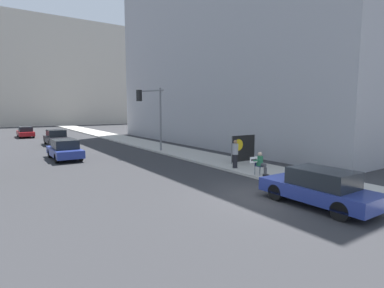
{
  "coord_description": "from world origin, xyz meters",
  "views": [
    {
      "loc": [
        -9.13,
        -8.1,
        3.58
      ],
      "look_at": [
        0.3,
        5.97,
        1.6
      ],
      "focal_mm": 28.0,
      "sensor_mm": 36.0,
      "label": 1
    }
  ],
  "objects_px": {
    "car_on_road_distant": "(25,132)",
    "car_on_road_midblock": "(56,137)",
    "parked_car_curbside": "(319,188)",
    "seated_protester": "(261,163)",
    "protest_banner": "(243,148)",
    "jogger_on_sidewalk": "(235,154)",
    "traffic_light_pole": "(153,108)",
    "car_on_road_nearest": "(65,149)"
  },
  "relations": [
    {
      "from": "jogger_on_sidewalk",
      "to": "car_on_road_midblock",
      "type": "relative_size",
      "value": 0.4
    },
    {
      "from": "seated_protester",
      "to": "car_on_road_nearest",
      "type": "xyz_separation_m",
      "value": [
        -7.33,
        11.86,
        -0.07
      ]
    },
    {
      "from": "seated_protester",
      "to": "car_on_road_nearest",
      "type": "height_order",
      "value": "car_on_road_nearest"
    },
    {
      "from": "jogger_on_sidewalk",
      "to": "parked_car_curbside",
      "type": "xyz_separation_m",
      "value": [
        -1.85,
        -6.64,
        -0.27
      ]
    },
    {
      "from": "car_on_road_distant",
      "to": "car_on_road_nearest",
      "type": "bearing_deg",
      "value": -88.01
    },
    {
      "from": "jogger_on_sidewalk",
      "to": "protest_banner",
      "type": "xyz_separation_m",
      "value": [
        1.6,
        1.01,
        0.1
      ]
    },
    {
      "from": "jogger_on_sidewalk",
      "to": "traffic_light_pole",
      "type": "bearing_deg",
      "value": -97.2
    },
    {
      "from": "protest_banner",
      "to": "car_on_road_midblock",
      "type": "distance_m",
      "value": 20.07
    },
    {
      "from": "seated_protester",
      "to": "traffic_light_pole",
      "type": "distance_m",
      "value": 11.31
    },
    {
      "from": "seated_protester",
      "to": "car_on_road_distant",
      "type": "distance_m",
      "value": 33.46
    },
    {
      "from": "jogger_on_sidewalk",
      "to": "car_on_road_nearest",
      "type": "bearing_deg",
      "value": -65.79
    },
    {
      "from": "car_on_road_midblock",
      "to": "car_on_road_distant",
      "type": "height_order",
      "value": "car_on_road_midblock"
    },
    {
      "from": "traffic_light_pole",
      "to": "protest_banner",
      "type": "bearing_deg",
      "value": -71.62
    },
    {
      "from": "jogger_on_sidewalk",
      "to": "car_on_road_midblock",
      "type": "distance_m",
      "value": 20.44
    },
    {
      "from": "seated_protester",
      "to": "car_on_road_nearest",
      "type": "bearing_deg",
      "value": 138.18
    },
    {
      "from": "seated_protester",
      "to": "traffic_light_pole",
      "type": "relative_size",
      "value": 0.23
    },
    {
      "from": "car_on_road_distant",
      "to": "jogger_on_sidewalk",
      "type": "bearing_deg",
      "value": -74.81
    },
    {
      "from": "car_on_road_nearest",
      "to": "car_on_road_distant",
      "type": "distance_m",
      "value": 20.63
    },
    {
      "from": "car_on_road_distant",
      "to": "seated_protester",
      "type": "bearing_deg",
      "value": -76.08
    },
    {
      "from": "car_on_road_midblock",
      "to": "car_on_road_distant",
      "type": "relative_size",
      "value": 0.89
    },
    {
      "from": "parked_car_curbside",
      "to": "car_on_road_nearest",
      "type": "relative_size",
      "value": 0.96
    },
    {
      "from": "seated_protester",
      "to": "protest_banner",
      "type": "xyz_separation_m",
      "value": [
        1.77,
        3.18,
        0.29
      ]
    },
    {
      "from": "jogger_on_sidewalk",
      "to": "car_on_road_nearest",
      "type": "height_order",
      "value": "jogger_on_sidewalk"
    },
    {
      "from": "protest_banner",
      "to": "traffic_light_pole",
      "type": "distance_m",
      "value": 8.54
    },
    {
      "from": "seated_protester",
      "to": "protest_banner",
      "type": "bearing_deg",
      "value": 77.31
    },
    {
      "from": "parked_car_curbside",
      "to": "car_on_road_midblock",
      "type": "distance_m",
      "value": 26.44
    },
    {
      "from": "parked_car_curbside",
      "to": "car_on_road_midblock",
      "type": "relative_size",
      "value": 1.04
    },
    {
      "from": "traffic_light_pole",
      "to": "parked_car_curbside",
      "type": "bearing_deg",
      "value": -93.24
    },
    {
      "from": "protest_banner",
      "to": "car_on_road_distant",
      "type": "bearing_deg",
      "value": 108.53
    },
    {
      "from": "jogger_on_sidewalk",
      "to": "car_on_road_distant",
      "type": "relative_size",
      "value": 0.36
    },
    {
      "from": "parked_car_curbside",
      "to": "car_on_road_nearest",
      "type": "height_order",
      "value": "car_on_road_nearest"
    },
    {
      "from": "car_on_road_distant",
      "to": "car_on_road_midblock",
      "type": "bearing_deg",
      "value": -80.7
    },
    {
      "from": "protest_banner",
      "to": "parked_car_curbside",
      "type": "bearing_deg",
      "value": -114.22
    },
    {
      "from": "car_on_road_nearest",
      "to": "car_on_road_midblock",
      "type": "relative_size",
      "value": 1.08
    },
    {
      "from": "protest_banner",
      "to": "car_on_road_nearest",
      "type": "relative_size",
      "value": 0.46
    },
    {
      "from": "car_on_road_midblock",
      "to": "seated_protester",
      "type": "bearing_deg",
      "value": -73.81
    },
    {
      "from": "jogger_on_sidewalk",
      "to": "parked_car_curbside",
      "type": "bearing_deg",
      "value": 60.89
    },
    {
      "from": "parked_car_curbside",
      "to": "seated_protester",
      "type": "bearing_deg",
      "value": 69.53
    },
    {
      "from": "jogger_on_sidewalk",
      "to": "parked_car_curbside",
      "type": "distance_m",
      "value": 6.9
    },
    {
      "from": "traffic_light_pole",
      "to": "car_on_road_midblock",
      "type": "relative_size",
      "value": 1.26
    },
    {
      "from": "protest_banner",
      "to": "car_on_road_distant",
      "type": "relative_size",
      "value": 0.44
    },
    {
      "from": "protest_banner",
      "to": "car_on_road_nearest",
      "type": "height_order",
      "value": "protest_banner"
    }
  ]
}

